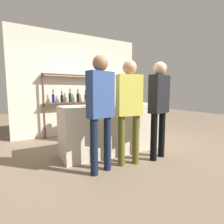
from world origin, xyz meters
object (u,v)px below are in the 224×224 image
Objects in this scene: cork_jar at (111,101)px; counter_bottle_3 at (128,98)px; server_behind_counter at (98,104)px; ice_bucket at (121,99)px; counter_bottle_1 at (123,98)px; customer_left at (101,104)px; customer_right at (159,102)px; counter_bottle_2 at (98,99)px; counter_bottle_0 at (132,97)px; wine_glass at (87,99)px; customer_center at (129,104)px.

counter_bottle_3 is at bearing 24.46° from cork_jar.
cork_jar is at bearing -27.06° from server_behind_counter.
server_behind_counter is (-0.40, 0.65, -0.17)m from counter_bottle_3.
counter_bottle_1 is at bearing 42.65° from ice_bucket.
customer_right is (1.14, -0.01, -0.01)m from customer_left.
ice_bucket is (-0.31, -0.20, -0.01)m from counter_bottle_3.
counter_bottle_2 is at bearing -170.79° from ice_bucket.
customer_right reaches higher than counter_bottle_3.
counter_bottle_2 reaches higher than ice_bucket.
counter_bottle_0 is 0.64m from customer_right.
server_behind_counter is at bearing 110.79° from counter_bottle_0.
wine_glass is 0.10× the size of customer_center.
customer_center is at bearing -89.18° from cork_jar.
customer_center is 1.08× the size of server_behind_counter.
counter_bottle_2 is at bearing 42.94° from customer_right.
counter_bottle_2 is 0.20m from wine_glass.
customer_left reaches higher than server_behind_counter.
customer_right is at bearing -85.09° from counter_bottle_3.
ice_bucket is 0.87m from server_behind_counter.
server_behind_counter is (0.44, 0.94, -0.16)m from counter_bottle_2.
counter_bottle_1 is 1.04× the size of counter_bottle_3.
customer_center is at bearing -115.76° from counter_bottle_1.
counter_bottle_3 is 1.39× the size of ice_bucket.
server_behind_counter is at bearing 2.49° from customer_right.
counter_bottle_0 is 1.18m from customer_left.
counter_bottle_0 is 1.08× the size of counter_bottle_3.
customer_left is (-0.88, -0.77, -0.05)m from counter_bottle_1.
ice_bucket is 0.67m from customer_center.
customer_center reaches higher than counter_bottle_1.
cork_jar is at bearing 7.27° from counter_bottle_2.
ice_bucket is at bearing 1.01° from wine_glass.
counter_bottle_2 is 0.62m from customer_left.
customer_left is at bearing -138.96° from counter_bottle_1.
counter_bottle_0 is 0.20× the size of customer_left.
counter_bottle_0 is 1.04× the size of counter_bottle_1.
counter_bottle_1 is at bearing 8.34° from wine_glass.
wine_glass is 1.08m from server_behind_counter.
counter_bottle_0 is 0.20m from counter_bottle_1.
counter_bottle_1 reaches higher than cork_jar.
counter_bottle_0 is at bearing -103.95° from counter_bottle_3.
counter_bottle_3 is at bearing 76.05° from counter_bottle_0.
wine_glass is (-0.97, 0.03, -0.02)m from counter_bottle_0.
customer_center is (0.53, 0.03, -0.02)m from customer_left.
counter_bottle_3 is 0.19× the size of customer_center.
counter_bottle_1 reaches higher than wine_glass.
wine_glass reaches higher than cork_jar.
customer_left is (-1.07, -0.86, -0.04)m from counter_bottle_3.
counter_bottle_1 is 0.21× the size of server_behind_counter.
customer_left reaches higher than counter_bottle_2.
counter_bottle_3 is at bearing 25.57° from counter_bottle_1.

